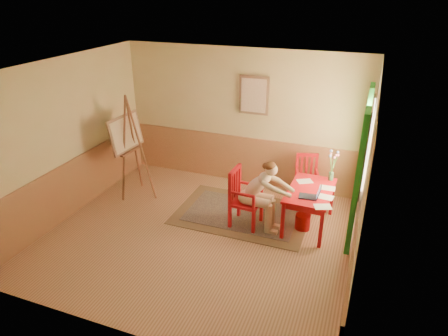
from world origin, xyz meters
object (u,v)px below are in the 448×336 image
at_px(chair_left, 243,198).
at_px(laptop, 311,195).
at_px(table, 310,194).
at_px(chair_back, 306,179).
at_px(easel, 128,137).
at_px(figure, 260,192).

distance_m(chair_left, laptop, 1.16).
bearing_deg(chair_left, laptop, 3.38).
height_order(table, laptop, laptop).
bearing_deg(table, laptop, -78.26).
height_order(chair_back, easel, easel).
relative_size(table, easel, 0.60).
bearing_deg(figure, chair_left, 176.75).
bearing_deg(table, chair_left, -162.54).
xyz_separation_m(chair_left, figure, (0.30, -0.02, 0.18)).
bearing_deg(easel, laptop, -4.03).
bearing_deg(easel, chair_back, 15.44).
xyz_separation_m(figure, laptop, (0.83, 0.08, 0.06)).
distance_m(table, chair_back, 0.93).
height_order(table, figure, figure).
xyz_separation_m(table, easel, (-3.53, -0.02, 0.58)).
bearing_deg(easel, figure, -6.99).
relative_size(table, laptop, 3.37).
bearing_deg(laptop, table, 101.74).
distance_m(chair_left, easel, 2.56).
bearing_deg(chair_left, figure, -3.25).
relative_size(chair_left, figure, 0.82).
bearing_deg(laptop, chair_left, -176.62).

